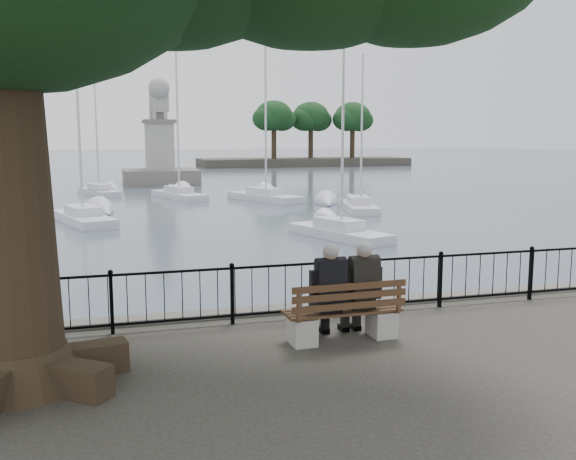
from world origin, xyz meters
name	(u,v)px	position (x,y,z in m)	size (l,w,h in m)	color
harbor	(280,338)	(0.00, 3.00, -0.50)	(260.00, 260.00, 1.20)	#5B5851
railing	(288,288)	(0.00, 2.50, 0.56)	(22.06, 0.06, 1.00)	black
bench	(344,319)	(0.51, 1.11, 0.35)	(1.90, 0.62, 0.99)	gray
person_left	(327,296)	(0.26, 1.21, 0.73)	(0.47, 0.79, 1.58)	black
person_right	(360,293)	(0.83, 1.23, 0.73)	(0.47, 0.79, 1.58)	black
lion_monument	(160,157)	(2.00, 49.93, 1.36)	(6.37, 6.37, 9.30)	#5B5851
sailboat_b	(83,216)	(-4.00, 24.56, -0.67)	(3.31, 6.23, 11.93)	silver
sailboat_c	(339,230)	(6.36, 16.70, -0.66)	(3.10, 5.57, 11.46)	silver
sailboat_d	(358,206)	(10.99, 25.78, -0.72)	(2.73, 5.71, 8.88)	silver
sailboat_f	(179,193)	(1.97, 35.86, -0.66)	(3.31, 6.09, 12.30)	silver
sailboat_g	(265,196)	(7.23, 32.72, -0.67)	(4.06, 6.34, 12.17)	silver
sailboat_h	(99,190)	(-3.26, 40.23, -0.63)	(3.13, 5.04, 12.14)	silver
far_shore	(309,138)	(25.54, 79.46, 3.00)	(30.00, 8.60, 9.18)	#2E2C25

